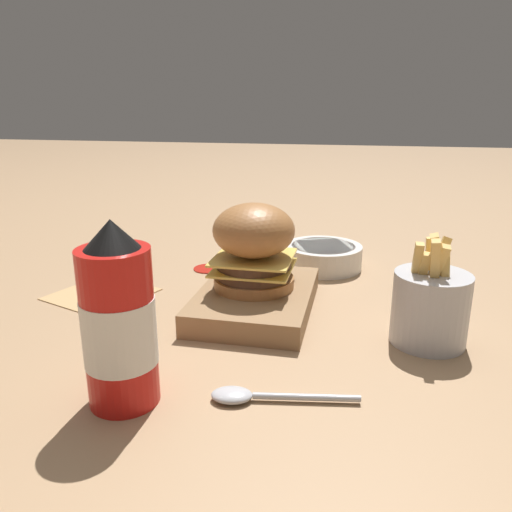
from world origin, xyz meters
The scene contains 9 objects.
ground_plane centered at (0.00, 0.00, 0.00)m, with size 6.00×6.00×0.00m, color #9E7A56.
serving_board centered at (0.02, 0.02, 0.02)m, with size 0.23×0.16×0.03m.
burger centered at (0.01, 0.02, 0.10)m, with size 0.12×0.12×0.12m.
ketchup_bottle centered at (0.27, -0.06, 0.09)m, with size 0.07×0.07×0.19m.
fries_basket centered at (0.07, 0.26, 0.05)m, with size 0.09×0.09×0.14m.
side_bowl centered at (-0.20, 0.10, 0.02)m, with size 0.14×0.14×0.04m.
spoon centered at (0.25, 0.07, 0.01)m, with size 0.04×0.15×0.01m.
ketchup_puddle centered at (-0.15, -0.10, 0.00)m, with size 0.05×0.05×0.00m.
parchment_square centered at (0.01, -0.23, 0.00)m, with size 0.17×0.17×0.00m.
Camera 1 is at (0.68, 0.17, 0.29)m, focal length 35.00 mm.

